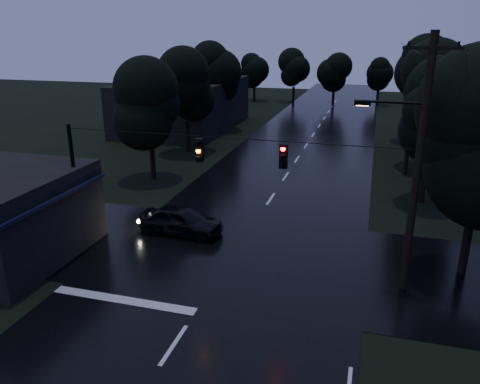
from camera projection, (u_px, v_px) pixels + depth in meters
The scene contains 15 objects.
main_road at pixel (297, 159), 38.35m from camera, with size 12.00×120.00×0.02m, color black.
cross_street at pixel (234, 255), 21.99m from camera, with size 60.00×9.00×0.02m, color black.
building_far_right at pixel (479, 133), 37.62m from camera, with size 10.00×14.00×4.40m, color black.
building_far_left at pixel (184, 105), 50.28m from camera, with size 10.00×16.00×5.00m, color black.
utility_pole_main at pixel (416, 164), 17.44m from camera, with size 3.50×0.30×10.00m.
utility_pole_far at pixel (411, 122), 33.11m from camera, with size 2.00×0.30×7.50m.
anchor_pole_left at pixel (76, 187), 22.06m from camera, with size 0.18×0.18×6.00m, color black.
span_signals at pixel (239, 152), 19.22m from camera, with size 15.00×0.37×1.12m.
tree_left_a at pixel (149, 105), 31.72m from camera, with size 3.92×3.92×8.26m.
tree_left_b at pixel (186, 86), 39.03m from camera, with size 4.20×4.20×8.85m.
tree_left_c at pixel (217, 72), 48.16m from camera, with size 4.48×4.48×9.44m.
tree_right_a at pixel (433, 111), 26.90m from camera, with size 4.20×4.20×8.85m.
tree_right_b at pixel (432, 89), 33.90m from camera, with size 4.48×4.48×9.44m.
tree_right_c at pixel (428, 73), 42.71m from camera, with size 4.76×4.76×10.03m.
car at pixel (181, 220), 24.06m from camera, with size 1.74×4.31×1.47m, color black.
Camera 1 is at (5.75, -6.99, 9.93)m, focal length 35.00 mm.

